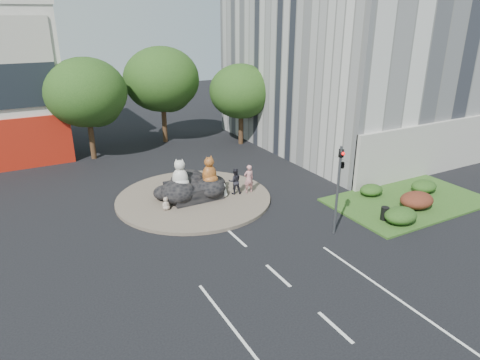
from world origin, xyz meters
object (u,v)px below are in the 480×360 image
object	(u,v)px
kitten_white	(223,190)
pedestrian_pink	(249,179)
cat_tabby	(209,170)
litter_bin	(385,213)
kitten_calico	(166,203)
cat_white	(180,173)
pedestrian_dark	(235,181)

from	to	relation	value
kitten_white	pedestrian_pink	size ratio (longest dim) A/B	0.48
cat_tabby	litter_bin	size ratio (longest dim) A/B	2.38
cat_tabby	kitten_calico	distance (m)	3.54
kitten_calico	litter_bin	xyz separation A→B (m)	(10.74, -7.27, -0.11)
cat_tabby	pedestrian_pink	size ratio (longest dim) A/B	0.97
cat_white	kitten_calico	size ratio (longest dim) A/B	2.28
pedestrian_dark	cat_tabby	bearing A→B (deg)	3.51
kitten_white	pedestrian_dark	bearing A→B (deg)	-2.72
kitten_white	pedestrian_dark	xyz separation A→B (m)	(0.89, 0.07, 0.42)
kitten_calico	cat_white	bearing A→B (deg)	36.48
kitten_white	pedestrian_pink	xyz separation A→B (m)	(1.80, -0.16, 0.50)
cat_tabby	pedestrian_dark	size ratio (longest dim) A/B	1.07
litter_bin	cat_white	bearing A→B (deg)	139.50
pedestrian_dark	cat_white	bearing A→B (deg)	6.80
cat_tabby	kitten_calico	world-z (taller)	cat_tabby
pedestrian_pink	pedestrian_dark	world-z (taller)	pedestrian_pink
cat_tabby	pedestrian_dark	xyz separation A→B (m)	(1.64, -0.39, -0.96)
pedestrian_pink	cat_white	bearing A→B (deg)	-9.18
cat_tabby	kitten_calico	bearing A→B (deg)	171.58
cat_tabby	pedestrian_pink	bearing A→B (deg)	-31.95
kitten_calico	pedestrian_pink	size ratio (longest dim) A/B	0.44
cat_white	kitten_white	distance (m)	3.07
kitten_white	litter_bin	distance (m)	10.02
pedestrian_pink	pedestrian_dark	distance (m)	0.94
pedestrian_pink	litter_bin	world-z (taller)	pedestrian_pink
cat_white	litter_bin	world-z (taller)	cat_white
kitten_calico	kitten_white	xyz separation A→B (m)	(3.95, 0.10, 0.04)
pedestrian_pink	pedestrian_dark	bearing A→B (deg)	-12.78
cat_white	pedestrian_pink	distance (m)	4.62
cat_tabby	kitten_calico	xyz separation A→B (m)	(-3.20, -0.56, -1.42)
pedestrian_dark	pedestrian_pink	bearing A→B (deg)	-177.75
cat_tabby	pedestrian_dark	world-z (taller)	cat_tabby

